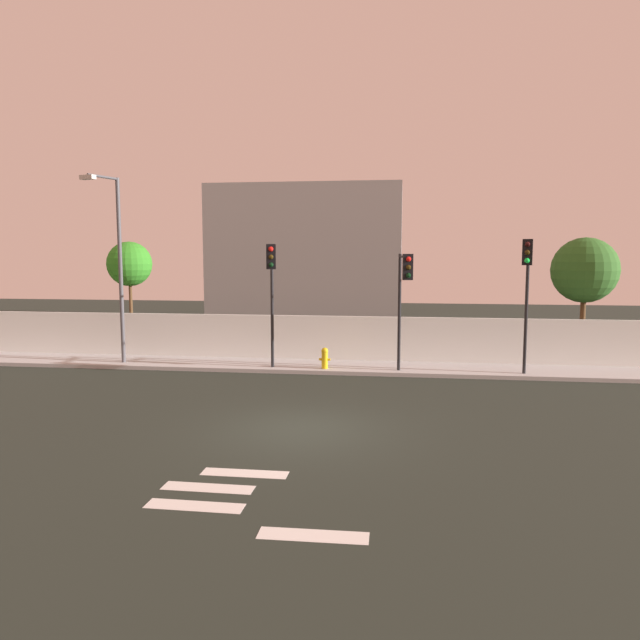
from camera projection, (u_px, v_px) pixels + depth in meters
ground_plane at (302, 429)px, 15.61m from camera, size 80.00×80.00×0.00m
sidewalk at (336, 367)px, 23.68m from camera, size 36.00×2.40×0.15m
perimeter_wall at (340, 338)px, 24.84m from camera, size 36.00×0.18×1.80m
crosswalk_marking at (238, 498)px, 11.22m from camera, size 4.12×3.01×0.01m
traffic_light_left at (404, 286)px, 21.54m from camera, size 0.51×1.70×4.34m
traffic_light_center at (527, 277)px, 21.30m from camera, size 0.44×1.05×4.85m
traffic_light_right at (272, 279)px, 22.32m from camera, size 0.48×1.44×4.69m
street_lamp_curbside at (116, 256)px, 23.71m from camera, size 0.82×1.76×7.28m
fire_hydrant at (325, 357)px, 22.98m from camera, size 0.44×0.26×0.80m
roadside_tree_leftmost at (130, 264)px, 27.01m from camera, size 1.99×1.99×5.03m
roadside_tree_midleft at (585, 271)px, 24.44m from camera, size 2.64×2.64×5.15m
low_building_distant at (308, 256)px, 38.73m from camera, size 11.88×6.00×8.67m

